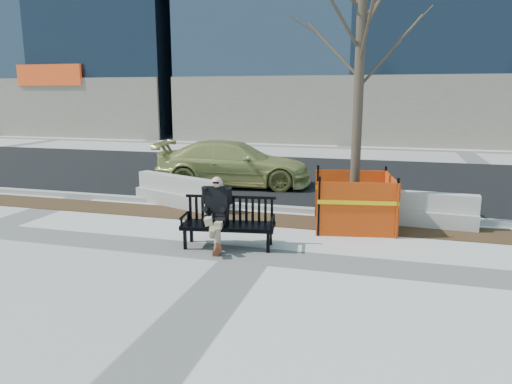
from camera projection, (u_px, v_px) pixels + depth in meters
ground at (250, 255)px, 9.00m from camera, size 120.00×120.00×0.00m
mulch_strip at (280, 220)px, 11.45m from camera, size 40.00×1.20×0.02m
asphalt_street at (318, 177)px, 17.29m from camera, size 60.00×10.40×0.01m
curb at (289, 209)px, 12.33m from camera, size 60.00×0.25×0.12m
bench at (229, 247)px, 9.48m from camera, size 1.96×0.95×1.00m
seated_man at (217, 246)px, 9.56m from camera, size 0.73×1.06×1.38m
tree_fence at (353, 227)px, 10.93m from camera, size 2.98×2.98×6.46m
sedan at (234, 186)px, 15.77m from camera, size 5.31×2.78×1.47m
jersey_barrier_left at (179, 206)px, 12.93m from camera, size 2.91×1.60×0.83m
jersey_barrier_right at (413, 225)px, 11.09m from camera, size 2.78×0.70×0.79m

